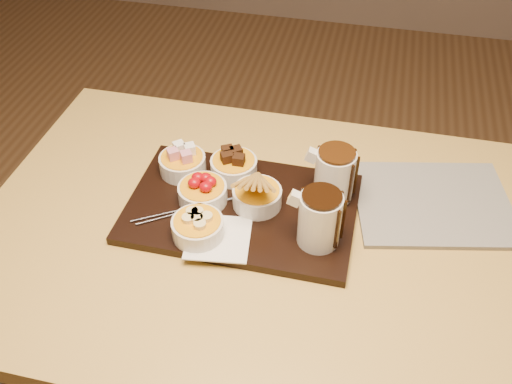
% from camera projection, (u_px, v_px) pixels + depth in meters
% --- Properties ---
extents(dining_table, '(1.20, 0.80, 0.75)m').
position_uv_depth(dining_table, '(274.00, 263.00, 1.20)').
color(dining_table, gold).
rests_on(dining_table, ground).
extents(serving_board, '(0.46, 0.30, 0.02)m').
position_uv_depth(serving_board, '(242.00, 208.00, 1.16)').
color(serving_board, black).
rests_on(serving_board, dining_table).
extents(napkin, '(0.13, 0.13, 0.00)m').
position_uv_depth(napkin, '(219.00, 238.00, 1.09)').
color(napkin, white).
rests_on(napkin, serving_board).
extents(bowl_marshmallows, '(0.10, 0.10, 0.04)m').
position_uv_depth(bowl_marshmallows, '(183.00, 164.00, 1.22)').
color(bowl_marshmallows, silver).
rests_on(bowl_marshmallows, serving_board).
extents(bowl_cake, '(0.10, 0.10, 0.04)m').
position_uv_depth(bowl_cake, '(234.00, 167.00, 1.22)').
color(bowl_cake, silver).
rests_on(bowl_cake, serving_board).
extents(bowl_strawberries, '(0.10, 0.10, 0.04)m').
position_uv_depth(bowl_strawberries, '(203.00, 194.00, 1.16)').
color(bowl_strawberries, silver).
rests_on(bowl_strawberries, serving_board).
extents(bowl_biscotti, '(0.10, 0.10, 0.04)m').
position_uv_depth(bowl_biscotti, '(257.00, 197.00, 1.15)').
color(bowl_biscotti, silver).
rests_on(bowl_biscotti, serving_board).
extents(bowl_bananas, '(0.10, 0.10, 0.04)m').
position_uv_depth(bowl_bananas, '(198.00, 228.00, 1.08)').
color(bowl_bananas, silver).
rests_on(bowl_bananas, serving_board).
extents(pitcher_dark_chocolate, '(0.08, 0.08, 0.11)m').
position_uv_depth(pitcher_dark_chocolate, '(320.00, 220.00, 1.05)').
color(pitcher_dark_chocolate, silver).
rests_on(pitcher_dark_chocolate, serving_board).
extents(pitcher_milk_chocolate, '(0.08, 0.08, 0.11)m').
position_uv_depth(pitcher_milk_chocolate, '(334.00, 176.00, 1.14)').
color(pitcher_milk_chocolate, silver).
rests_on(pitcher_milk_chocolate, serving_board).
extents(fondue_skewers, '(0.16, 0.24, 0.01)m').
position_uv_depth(fondue_skewers, '(195.00, 207.00, 1.15)').
color(fondue_skewers, silver).
rests_on(fondue_skewers, serving_board).
extents(newspaper, '(0.36, 0.31, 0.01)m').
position_uv_depth(newspaper, '(433.00, 203.00, 1.18)').
color(newspaper, beige).
rests_on(newspaper, dining_table).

